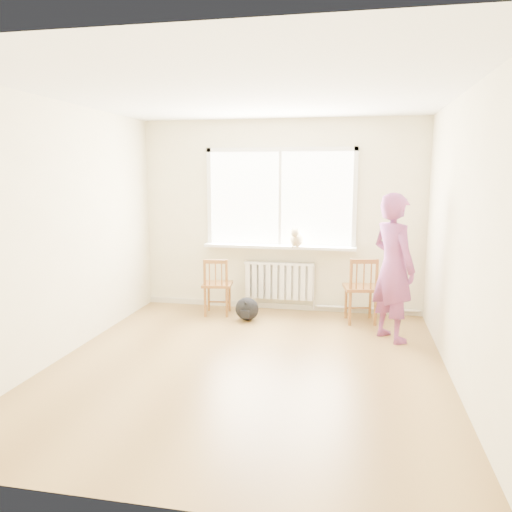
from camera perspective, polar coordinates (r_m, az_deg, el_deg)
The scene contains 13 objects.
floor at distance 5.25m, azimuth -1.02°, elevation -12.44°, with size 4.50×4.50×0.00m, color olive.
ceiling at distance 4.93m, azimuth -1.11°, elevation 18.13°, with size 4.50×4.50×0.00m, color white.
back_wall at distance 7.11m, azimuth 2.82°, elevation 4.55°, with size 4.00×0.01×2.70m, color #EEE7BE.
window at distance 7.07m, azimuth 2.81°, elevation 7.06°, with size 2.12×0.05×1.42m.
windowsill at distance 7.05m, azimuth 2.66°, elevation 1.07°, with size 2.15×0.22×0.04m, color white.
radiator at distance 7.16m, azimuth 2.65°, elevation -2.79°, with size 1.00×0.12×0.55m.
heating_pipe at distance 7.20m, azimuth 12.60°, elevation -5.89°, with size 0.04×0.04×1.40m, color silver.
baseboard at distance 7.33m, azimuth 2.72°, elevation -5.72°, with size 4.00×0.03×0.08m, color beige.
chair_left at distance 6.95m, azimuth -4.49°, elevation -3.49°, with size 0.44×0.42×0.80m.
chair_right at distance 6.69m, azimuth 11.97°, elevation -3.84°, with size 0.50×0.48×0.88m.
person at distance 6.03m, azimuth 15.41°, elevation -1.28°, with size 0.63×0.42×1.74m, color #B83D56.
cat at distance 6.91m, azimuth 4.67°, elevation 2.01°, with size 0.21×0.42×0.28m.
backpack at distance 6.72m, azimuth -1.03°, elevation -6.06°, with size 0.32×0.24×0.32m, color black.
Camera 1 is at (1.04, -4.76, 1.96)m, focal length 35.00 mm.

